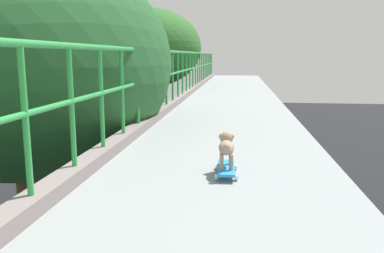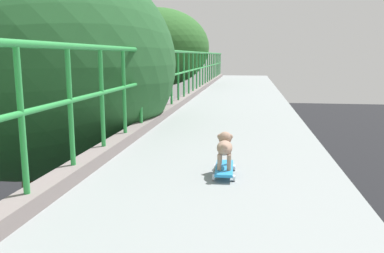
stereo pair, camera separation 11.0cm
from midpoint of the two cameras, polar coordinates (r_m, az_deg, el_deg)
name	(u,v)px [view 2 (the right image)]	position (r m, az deg, el deg)	size (l,w,h in m)	color
green_railing	(26,176)	(2.96, -21.78, -6.59)	(0.20, 36.43, 1.17)	gray
car_white_fifth	(116,219)	(17.00, -10.63, -12.88)	(1.97, 4.26, 1.41)	white
car_blue_sixth	(66,189)	(20.89, -17.54, -8.54)	(1.98, 3.97, 1.48)	#173696
city_bus	(149,116)	(36.49, -6.11, 1.50)	(2.70, 10.36, 3.10)	white
roadside_tree_mid	(32,70)	(7.19, -21.56, 7.54)	(4.81, 4.81, 9.00)	brown
roadside_tree_far	(159,52)	(14.86, -4.59, 10.65)	(3.70, 3.70, 8.94)	#47342F
toy_skateboard	(224,169)	(3.62, 5.54, -6.05)	(0.21, 0.50, 0.08)	#268BD2
small_dog	(225,146)	(3.59, 5.59, -2.82)	(0.15, 0.38, 0.30)	#9F7E69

